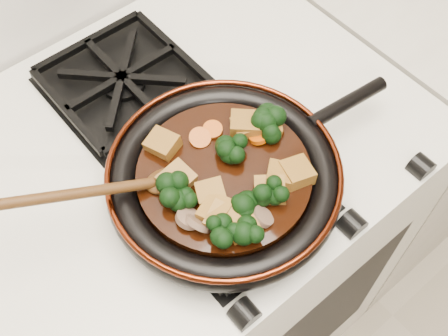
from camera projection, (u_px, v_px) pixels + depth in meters
stove at (190, 256)px, 1.25m from camera, size 0.76×0.60×0.90m
burner_grate_front at (233, 195)px, 0.80m from camera, size 0.23×0.23×0.03m
burner_grate_back at (123, 81)px, 0.92m from camera, size 0.23×0.23×0.03m
skillet at (225, 177)px, 0.78m from camera, size 0.46×0.33×0.05m
braising_sauce at (224, 176)px, 0.78m from camera, size 0.24×0.24×0.02m
tofu_cube_0 at (297, 173)px, 0.76m from camera, size 0.05×0.05×0.03m
tofu_cube_1 at (246, 127)px, 0.80m from camera, size 0.05×0.05×0.02m
tofu_cube_2 at (216, 212)px, 0.73m from camera, size 0.05×0.05×0.03m
tofu_cube_3 at (221, 219)px, 0.72m from camera, size 0.05×0.05×0.03m
tofu_cube_4 at (245, 124)px, 0.80m from camera, size 0.06×0.06×0.03m
tofu_cube_5 at (281, 176)px, 0.76m from camera, size 0.05×0.05×0.03m
tofu_cube_6 at (268, 126)px, 0.81m from camera, size 0.05×0.05×0.02m
tofu_cube_7 at (177, 180)px, 0.75m from camera, size 0.05×0.05×0.03m
tofu_cube_8 at (163, 144)px, 0.79m from camera, size 0.05×0.05×0.03m
tofu_cube_9 at (241, 224)px, 0.72m from camera, size 0.05×0.05×0.02m
tofu_cube_10 at (211, 193)px, 0.74m from camera, size 0.05×0.05×0.02m
tofu_cube_11 at (270, 190)px, 0.75m from camera, size 0.06×0.06×0.03m
broccoli_floret_0 at (274, 197)px, 0.74m from camera, size 0.07×0.07×0.08m
broccoli_floret_1 at (174, 191)px, 0.74m from camera, size 0.09×0.09×0.06m
broccoli_floret_2 at (223, 233)px, 0.71m from camera, size 0.08×0.08×0.07m
broccoli_floret_3 at (266, 129)px, 0.80m from camera, size 0.08×0.08×0.07m
broccoli_floret_4 at (248, 205)px, 0.73m from camera, size 0.07×0.08×0.06m
broccoli_floret_5 at (270, 122)px, 0.80m from camera, size 0.07×0.07×0.06m
broccoli_floret_6 at (248, 232)px, 0.71m from camera, size 0.08×0.07×0.06m
broccoli_floret_7 at (234, 150)px, 0.78m from camera, size 0.09×0.08×0.07m
broccoli_floret_8 at (183, 203)px, 0.73m from camera, size 0.08×0.08×0.07m
carrot_coin_0 at (213, 130)px, 0.80m from camera, size 0.03×0.03×0.01m
carrot_coin_1 at (251, 119)px, 0.81m from camera, size 0.03×0.03×0.02m
carrot_coin_2 at (200, 138)px, 0.80m from camera, size 0.03×0.03×0.02m
carrot_coin_3 at (259, 137)px, 0.80m from camera, size 0.03×0.03×0.02m
mushroom_slice_0 at (199, 223)px, 0.72m from camera, size 0.04×0.04×0.03m
mushroom_slice_1 at (263, 217)px, 0.73m from camera, size 0.04×0.04×0.03m
mushroom_slice_2 at (188, 219)px, 0.72m from camera, size 0.04×0.04×0.02m
wooden_spoon at (113, 188)px, 0.73m from camera, size 0.15×0.08×0.25m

